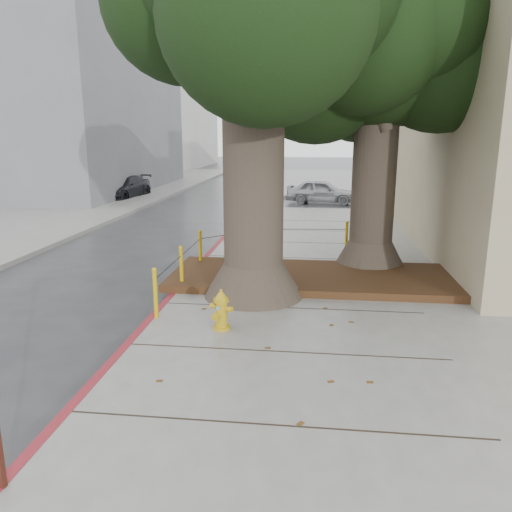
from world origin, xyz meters
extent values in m
plane|color=#28282B|center=(0.00, 0.00, 0.00)|extent=(140.00, 140.00, 0.00)
cube|color=slate|center=(6.00, 30.00, 0.07)|extent=(16.00, 20.00, 0.15)
cube|color=maroon|center=(-2.00, 2.50, 0.07)|extent=(0.14, 26.00, 0.16)
cube|color=black|center=(0.90, 3.90, 0.23)|extent=(6.40, 2.60, 0.16)
cube|color=slate|center=(-15.00, 22.00, 6.00)|extent=(12.00, 16.00, 12.00)
cube|color=silver|center=(-17.00, 45.00, 7.50)|extent=(12.00, 18.00, 15.00)
cone|color=#4C3F33|center=(-0.30, 2.70, 0.50)|extent=(2.04, 2.04, 0.70)
cylinder|color=#4C3F33|center=(-0.30, 2.70, 2.53)|extent=(1.20, 1.20, 4.22)
sphere|color=black|center=(0.80, 3.10, 5.45)|extent=(3.00, 3.00, 3.00)
cone|color=#4C3F33|center=(2.30, 5.20, 0.50)|extent=(1.77, 1.77, 0.70)
cylinder|color=#4C3F33|center=(2.30, 5.20, 2.32)|extent=(1.04, 1.04, 3.84)
sphere|color=black|center=(2.30, 5.20, 5.42)|extent=(3.80, 3.80, 3.80)
sphere|color=black|center=(3.40, 5.60, 4.99)|extent=(3.00, 3.00, 3.00)
cylinder|color=#CA9F0B|center=(-1.90, 1.20, 0.60)|extent=(0.08, 0.08, 0.90)
sphere|color=#CA9F0B|center=(-1.90, 1.20, 1.05)|extent=(0.09, 0.09, 0.09)
cylinder|color=#CA9F0B|center=(-1.90, 3.00, 0.60)|extent=(0.08, 0.08, 0.90)
sphere|color=#CA9F0B|center=(-1.90, 3.00, 1.05)|extent=(0.09, 0.09, 0.09)
cylinder|color=#CA9F0B|center=(-1.90, 4.80, 0.60)|extent=(0.08, 0.08, 0.90)
sphere|color=#CA9F0B|center=(-1.90, 4.80, 1.05)|extent=(0.09, 0.09, 0.09)
cylinder|color=#CA9F0B|center=(-0.40, 6.30, 0.60)|extent=(0.08, 0.08, 0.90)
sphere|color=#CA9F0B|center=(-0.40, 6.30, 1.05)|extent=(0.09, 0.09, 0.09)
cylinder|color=#CA9F0B|center=(1.80, 6.50, 0.60)|extent=(0.08, 0.08, 0.90)
sphere|color=#CA9F0B|center=(1.80, 6.50, 1.05)|extent=(0.09, 0.09, 0.09)
cylinder|color=black|center=(-1.90, 2.10, 0.87)|extent=(0.02, 1.80, 0.02)
cylinder|color=black|center=(-1.90, 3.90, 0.87)|extent=(0.02, 1.80, 0.02)
cylinder|color=black|center=(-1.15, 5.55, 0.87)|extent=(1.51, 1.51, 0.02)
cylinder|color=black|center=(0.70, 6.40, 0.87)|extent=(2.20, 0.22, 0.02)
cylinder|color=gold|center=(-0.62, 0.80, 0.18)|extent=(0.39, 0.39, 0.06)
cylinder|color=gold|center=(-0.62, 0.80, 0.43)|extent=(0.27, 0.27, 0.46)
cylinder|color=gold|center=(-0.62, 0.80, 0.67)|extent=(0.35, 0.35, 0.06)
cone|color=gold|center=(-0.62, 0.80, 0.75)|extent=(0.33, 0.33, 0.13)
cylinder|color=gold|center=(-0.62, 0.80, 0.84)|extent=(0.07, 0.07, 0.05)
cylinder|color=gold|center=(-0.73, 0.85, 0.54)|extent=(0.15, 0.13, 0.08)
cylinder|color=gold|center=(-0.51, 0.75, 0.54)|extent=(0.15, 0.13, 0.08)
cylinder|color=gold|center=(-0.66, 0.70, 0.43)|extent=(0.16, 0.17, 0.12)
cube|color=#5999D8|center=(-0.66, 0.71, 0.56)|extent=(0.06, 0.03, 0.06)
imported|color=#A9A9AE|center=(1.24, 18.22, 0.60)|extent=(3.65, 1.80, 1.20)
imported|color=black|center=(-9.32, 18.75, 0.60)|extent=(2.19, 4.33, 1.21)
camera|label=1|loc=(0.91, -7.09, 3.40)|focal=35.00mm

